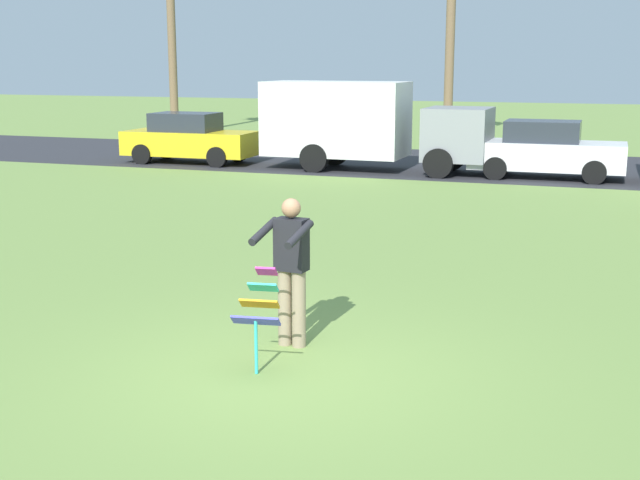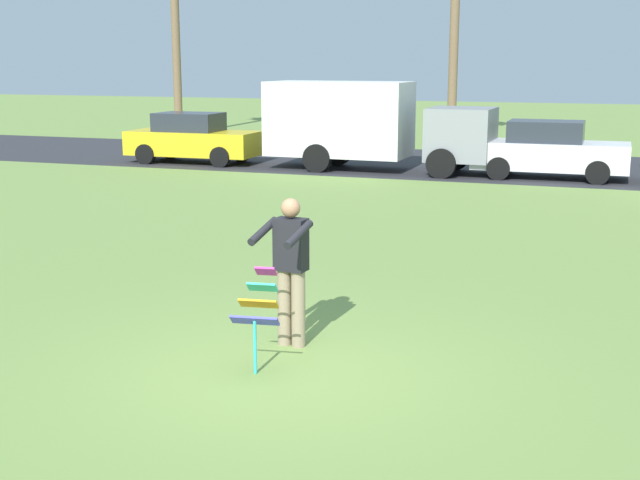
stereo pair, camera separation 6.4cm
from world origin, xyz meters
name	(u,v)px [view 1 (the left image)]	position (x,y,z in m)	size (l,w,h in m)	color
ground_plane	(283,371)	(0.00, 0.00, 0.00)	(120.00, 120.00, 0.00)	olive
road_strip	(501,166)	(0.00, 18.75, 0.01)	(120.00, 8.00, 0.01)	#2D2D33
person_kite_flyer	(291,266)	(-0.20, 0.79, 0.95)	(0.58, 0.69, 1.73)	gray
kite_held	(260,306)	(-0.26, 0.00, 0.69)	(0.53, 0.68, 1.06)	#D83399
parked_car_yellow	(189,139)	(-9.60, 16.35, 0.77)	(4.22, 1.88, 1.60)	yellow
parked_truck_grey_van	(362,123)	(-3.85, 16.35, 1.41)	(6.74, 2.22, 2.62)	gray
parked_car_white	(546,151)	(1.48, 16.35, 0.77)	(4.20, 1.84, 1.60)	white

